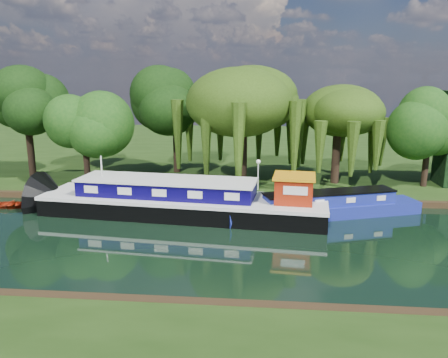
# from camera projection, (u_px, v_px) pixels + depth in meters

# --- Properties ---
(ground) EXTENTS (120.00, 120.00, 0.00)m
(ground) POSITION_uv_depth(u_px,v_px,m) (246.00, 241.00, 26.02)
(ground) COLOR black
(far_bank) EXTENTS (120.00, 52.00, 0.45)m
(far_bank) POSITION_uv_depth(u_px,v_px,m) (257.00, 148.00, 58.95)
(far_bank) COLOR black
(far_bank) RESTS_ON ground
(dutch_barge) EXTENTS (20.37, 6.50, 4.23)m
(dutch_barge) POSITION_uv_depth(u_px,v_px,m) (185.00, 201.00, 30.66)
(dutch_barge) COLOR black
(dutch_barge) RESTS_ON ground
(narrowboat) EXTENTS (13.30, 6.35, 1.94)m
(narrowboat) POSITION_uv_depth(u_px,v_px,m) (329.00, 207.00, 30.51)
(narrowboat) COLOR navy
(narrowboat) RESTS_ON ground
(red_dinghy) EXTENTS (2.94, 2.16, 0.59)m
(red_dinghy) POSITION_uv_depth(u_px,v_px,m) (13.00, 207.00, 32.79)
(red_dinghy) COLOR maroon
(red_dinghy) RESTS_ON ground
(willow_left) EXTENTS (7.99, 7.99, 9.58)m
(willow_left) POSITION_uv_depth(u_px,v_px,m) (243.00, 103.00, 36.90)
(willow_left) COLOR black
(willow_left) RESTS_ON far_bank
(willow_right) EXTENTS (6.26, 6.26, 7.63)m
(willow_right) POSITION_uv_depth(u_px,v_px,m) (338.00, 119.00, 37.29)
(willow_right) COLOR black
(willow_right) RESTS_ON far_bank
(tree_far_left) EXTENTS (4.78, 4.78, 7.70)m
(tree_far_left) POSITION_uv_depth(u_px,v_px,m) (84.00, 124.00, 36.28)
(tree_far_left) COLOR black
(tree_far_left) RESTS_ON far_bank
(tree_far_back) EXTENTS (5.43, 5.43, 9.14)m
(tree_far_back) POSITION_uv_depth(u_px,v_px,m) (26.00, 108.00, 39.66)
(tree_far_back) COLOR black
(tree_far_back) RESTS_ON far_bank
(tree_far_mid) EXTENTS (5.69, 5.69, 9.31)m
(tree_far_mid) POSITION_uv_depth(u_px,v_px,m) (176.00, 106.00, 41.62)
(tree_far_mid) COLOR black
(tree_far_mid) RESTS_ON far_bank
(tree_far_right) EXTENTS (4.38, 4.38, 7.16)m
(tree_far_right) POSITION_uv_depth(u_px,v_px,m) (429.00, 128.00, 36.21)
(tree_far_right) COLOR black
(tree_far_right) RESTS_ON far_bank
(lamppost) EXTENTS (0.36, 0.36, 2.56)m
(lamppost) POSITION_uv_depth(u_px,v_px,m) (258.00, 167.00, 35.61)
(lamppost) COLOR silver
(lamppost) RESTS_ON far_bank
(mooring_posts) EXTENTS (19.16, 0.16, 1.00)m
(mooring_posts) POSITION_uv_depth(u_px,v_px,m) (245.00, 190.00, 34.00)
(mooring_posts) COLOR silver
(mooring_posts) RESTS_ON far_bank
(reeds_near) EXTENTS (33.70, 1.50, 1.10)m
(reeds_near) POSITION_uv_depth(u_px,v_px,m) (406.00, 300.00, 17.93)
(reeds_near) COLOR #1F4312
(reeds_near) RESTS_ON ground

